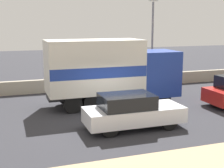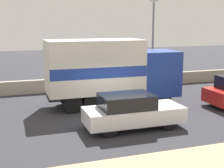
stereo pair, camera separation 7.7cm
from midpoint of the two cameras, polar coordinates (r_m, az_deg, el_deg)
name	(u,v)px [view 2 (the right image)]	position (r m, az deg, el deg)	size (l,w,h in m)	color
ground_plane	(117,123)	(14.39, 0.99, -7.06)	(80.00, 80.00, 0.00)	#2D2D33
stone_wall_backdrop	(81,84)	(21.18, -5.64, 0.03)	(60.00, 0.35, 0.86)	#A39984
street_lamp	(153,36)	(22.09, 7.60, 8.76)	(0.56, 0.28, 6.15)	slate
box_truck	(109,70)	(16.98, -0.39, 2.63)	(7.30, 2.35, 3.61)	navy
car_hatchback	(132,111)	(13.47, 3.79, -4.98)	(4.29, 1.70, 1.52)	silver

